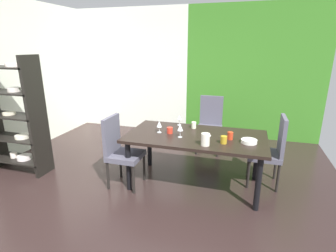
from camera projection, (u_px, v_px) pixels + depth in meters
name	position (u px, v px, depth m)	size (l,w,h in m)	color
ground_plane	(138.00, 198.00, 3.43)	(5.47, 5.91, 0.02)	#2C1F1D
back_panel_interior	(130.00, 70.00, 6.06)	(2.72, 0.10, 2.71)	silver
garden_window_panel	(254.00, 74.00, 5.31)	(2.75, 0.10, 2.71)	#397D24
dining_table	(196.00, 141.00, 3.58)	(1.87, 1.00, 0.74)	black
chair_head_far	(210.00, 122.00, 4.84)	(0.44, 0.44, 1.02)	#52505F
chair_right_far	(271.00, 149.00, 3.61)	(0.44, 0.44, 1.01)	#52505F
chair_left_near	(120.00, 149.00, 3.63)	(0.44, 0.44, 0.99)	#52505F
display_shelf	(13.00, 116.00, 3.95)	(0.96, 0.36, 1.79)	black
wine_glass_near_shelf	(180.00, 128.00, 3.44)	(0.08, 0.08, 0.18)	silver
wine_glass_corner	(179.00, 118.00, 3.98)	(0.07, 0.07, 0.15)	silver
wine_glass_near_window	(159.00, 124.00, 3.64)	(0.07, 0.07, 0.17)	silver
serving_bowl_rear	(249.00, 141.00, 3.27)	(0.20, 0.20, 0.05)	white
cup_north	(194.00, 125.00, 3.84)	(0.07, 0.07, 0.10)	#E7EEC6
cup_right	(170.00, 130.00, 3.63)	(0.08, 0.08, 0.08)	red
cup_east	(224.00, 140.00, 3.25)	(0.08, 0.08, 0.09)	#AE891F
cup_front	(230.00, 136.00, 3.39)	(0.07, 0.07, 0.10)	red
pitcher_left	(205.00, 139.00, 3.18)	(0.12, 0.11, 0.15)	silver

